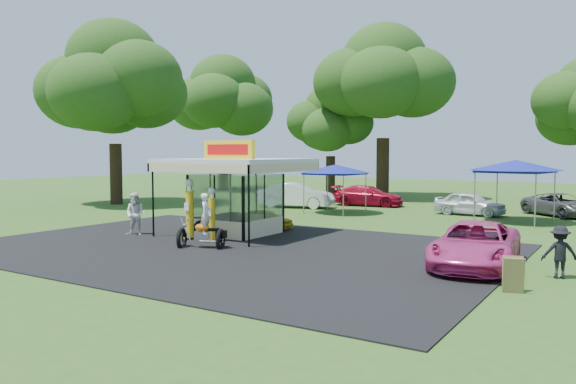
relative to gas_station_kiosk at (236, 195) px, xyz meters
name	(u,v)px	position (x,y,z in m)	size (l,w,h in m)	color
ground	(195,256)	(2.00, -4.99, -1.78)	(120.00, 120.00, 0.00)	#2C541A
asphalt_apron	(230,248)	(2.00, -2.99, -1.76)	(20.00, 14.00, 0.04)	black
gas_station_kiosk	(236,195)	(0.00, 0.00, 0.00)	(5.40, 5.40, 4.18)	white
gas_pump_left	(190,211)	(-0.70, -2.27, -0.56)	(0.48, 0.48, 2.56)	black
gas_pump_right	(212,216)	(0.49, -2.28, -0.71)	(0.42, 0.42, 2.24)	black
motorcycle	(204,226)	(1.21, -3.58, -0.93)	(1.93, 1.44, 2.19)	black
spare_tires	(200,229)	(-0.56, -1.79, -1.39)	(0.94, 0.56, 0.81)	black
a_frame_sign	(513,275)	(12.46, -4.47, -1.31)	(0.57, 0.60, 0.94)	#593819
kiosk_car	(265,219)	(0.00, 2.21, -1.30)	(1.13, 2.82, 0.96)	gold
pink_sedan	(476,245)	(10.83, -1.73, -1.06)	(2.40, 5.21, 1.45)	#D23987
spectator_west	(136,214)	(-3.61, -2.57, -0.84)	(0.92, 0.72, 1.89)	white
spectator_east_a	(560,252)	(13.27, -1.96, -1.01)	(0.99, 0.57, 1.54)	black
bg_car_a	(296,195)	(-4.15, 11.91, -0.96)	(1.74, 4.98, 1.64)	white
bg_car_b	(368,196)	(-0.65, 15.65, -1.09)	(1.96, 4.81, 1.39)	#AB0D26
bg_car_c	(470,204)	(6.79, 13.47, -1.10)	(1.62, 4.03, 1.37)	silver
bg_car_d	(561,205)	(11.35, 15.72, -1.13)	(2.18, 4.72, 1.31)	#525154
tent_west	(335,169)	(-0.40, 10.27, 0.88)	(4.20, 4.20, 2.94)	gray
tent_east	(516,166)	(9.61, 11.40, 1.18)	(4.69, 4.69, 3.28)	gray
oak_far_a	(223,106)	(-19.49, 23.35, 6.39)	(10.84, 10.84, 12.84)	black
oak_far_b	(331,126)	(-7.63, 23.35, 4.16)	(7.80, 7.80, 9.31)	black
oak_far_c	(384,90)	(-2.55, 22.75, 6.88)	(11.59, 11.59, 13.66)	black
oak_near	(114,92)	(-16.37, 7.38, 6.15)	(11.00, 11.00, 12.66)	black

